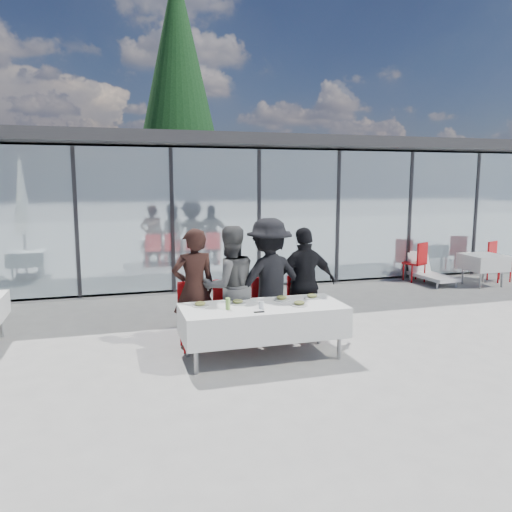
{
  "coord_description": "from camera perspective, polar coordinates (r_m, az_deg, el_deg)",
  "views": [
    {
      "loc": [
        -2.19,
        -6.75,
        2.45
      ],
      "look_at": [
        0.14,
        1.2,
        1.21
      ],
      "focal_mm": 35.0,
      "sensor_mm": 36.0,
      "label": 1
    }
  ],
  "objects": [
    {
      "name": "dining_table",
      "position": [
        6.97,
        0.8,
        -7.37
      ],
      "size": [
        2.26,
        0.96,
        0.75
      ],
      "color": "silver",
      "rests_on": "ground"
    },
    {
      "name": "plate_a",
      "position": [
        6.92,
        -6.38,
        -5.5
      ],
      "size": [
        0.23,
        0.23,
        0.07
      ],
      "color": "silver",
      "rests_on": "dining_table"
    },
    {
      "name": "ground",
      "position": [
        7.5,
        1.59,
        -10.52
      ],
      "size": [
        90.0,
        90.0,
        0.0
      ],
      "primitive_type": "plane",
      "color": "gray",
      "rests_on": "ground"
    },
    {
      "name": "diner_chair_d",
      "position": [
        7.94,
        5.34,
        -5.43
      ],
      "size": [
        0.44,
        0.44,
        0.97
      ],
      "color": "#BC0C0F",
      "rests_on": "ground"
    },
    {
      "name": "juice_bottle",
      "position": [
        6.7,
        -3.24,
        -5.47
      ],
      "size": [
        0.06,
        0.06,
        0.16
      ],
      "primitive_type": "cylinder",
      "color": "#85B74C",
      "rests_on": "dining_table"
    },
    {
      "name": "plate_extra",
      "position": [
        6.94,
        4.97,
        -5.45
      ],
      "size": [
        0.23,
        0.23,
        0.07
      ],
      "color": "silver",
      "rests_on": "dining_table"
    },
    {
      "name": "diner_b",
      "position": [
        7.44,
        -3.0,
        -3.47
      ],
      "size": [
        0.99,
        0.99,
        1.81
      ],
      "primitive_type": "imported",
      "rotation": [
        0.0,
        0.0,
        3.28
      ],
      "color": "#4F4F4F",
      "rests_on": "ground"
    },
    {
      "name": "drinking_glasses",
      "position": [
        6.74,
        0.62,
        -5.62
      ],
      "size": [
        0.07,
        0.07,
        0.1
      ],
      "color": "silver",
      "rests_on": "dining_table"
    },
    {
      "name": "diner_chair_a",
      "position": [
        7.5,
        -7.14,
        -6.31
      ],
      "size": [
        0.44,
        0.44,
        0.97
      ],
      "color": "#BC0C0F",
      "rests_on": "ground"
    },
    {
      "name": "folded_eyeglasses",
      "position": [
        6.56,
        0.36,
        -6.41
      ],
      "size": [
        0.14,
        0.03,
        0.01
      ],
      "primitive_type": "cube",
      "color": "black",
      "rests_on": "dining_table"
    },
    {
      "name": "spare_chair_a",
      "position": [
        13.69,
        25.75,
        -0.34
      ],
      "size": [
        0.58,
        0.58,
        0.97
      ],
      "color": "#BC0C0F",
      "rests_on": "ground"
    },
    {
      "name": "spare_table_right",
      "position": [
        12.92,
        24.51,
        -0.66
      ],
      "size": [
        0.86,
        0.86,
        0.74
      ],
      "color": "silver",
      "rests_on": "ground"
    },
    {
      "name": "diner_d",
      "position": [
        7.8,
        5.58,
        -3.14
      ],
      "size": [
        1.08,
        1.08,
        1.75
      ],
      "primitive_type": "imported",
      "rotation": [
        0.0,
        0.0,
        3.19
      ],
      "color": "black",
      "rests_on": "ground"
    },
    {
      "name": "plate_b",
      "position": [
        7.0,
        -2.1,
        -5.29
      ],
      "size": [
        0.23,
        0.23,
        0.07
      ],
      "color": "silver",
      "rests_on": "dining_table"
    },
    {
      "name": "treeline",
      "position": [
        34.75,
        -16.15,
        7.8
      ],
      "size": [
        62.5,
        2.0,
        4.4
      ],
      "color": "#173E13",
      "rests_on": "ground"
    },
    {
      "name": "spare_chair_b",
      "position": [
        12.83,
        18.01,
        -0.45
      ],
      "size": [
        0.59,
        0.59,
        0.97
      ],
      "color": "#BC0C0F",
      "rests_on": "ground"
    },
    {
      "name": "plate_c",
      "position": [
        7.23,
        2.95,
        -4.85
      ],
      "size": [
        0.23,
        0.23,
        0.07
      ],
      "color": "silver",
      "rests_on": "dining_table"
    },
    {
      "name": "diner_c",
      "position": [
        7.59,
        1.49,
        -2.84
      ],
      "size": [
        1.43,
        1.43,
        1.91
      ],
      "primitive_type": "imported",
      "rotation": [
        0.0,
        0.0,
        3.32
      ],
      "color": "black",
      "rests_on": "ground"
    },
    {
      "name": "conifer_tree",
      "position": [
        20.24,
        -8.89,
        18.51
      ],
      "size": [
        4.0,
        4.0,
        10.5
      ],
      "color": "#382316",
      "rests_on": "ground"
    },
    {
      "name": "diner_a",
      "position": [
        7.34,
        -7.1,
        -3.78
      ],
      "size": [
        0.73,
        0.73,
        1.78
      ],
      "primitive_type": "imported",
      "rotation": [
        0.0,
        0.0,
        3.28
      ],
      "color": "black",
      "rests_on": "ground"
    },
    {
      "name": "plate_d",
      "position": [
        7.37,
        6.43,
        -4.62
      ],
      "size": [
        0.23,
        0.23,
        0.07
      ],
      "color": "silver",
      "rests_on": "dining_table"
    },
    {
      "name": "lounger",
      "position": [
        12.88,
        19.06,
        -1.73
      ],
      "size": [
        0.67,
        1.36,
        0.72
      ],
      "color": "silver",
      "rests_on": "ground"
    },
    {
      "name": "diner_chair_c",
      "position": [
        7.75,
        1.3,
        -5.74
      ],
      "size": [
        0.44,
        0.44,
        0.97
      ],
      "color": "#BC0C0F",
      "rests_on": "ground"
    },
    {
      "name": "diner_chair_b",
      "position": [
        7.6,
        -3.12,
        -6.05
      ],
      "size": [
        0.44,
        0.44,
        0.97
      ],
      "color": "#BC0C0F",
      "rests_on": "ground"
    },
    {
      "name": "pavilion",
      "position": [
        15.49,
        -0.62,
        7.42
      ],
      "size": [
        14.8,
        8.8,
        3.44
      ],
      "color": "gray",
      "rests_on": "ground"
    }
  ]
}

